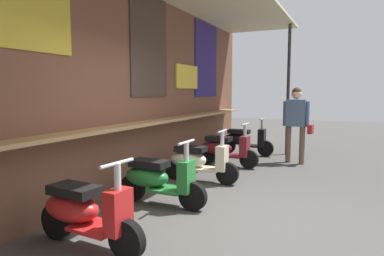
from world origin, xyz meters
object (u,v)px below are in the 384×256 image
object	(u,v)px
scooter_black	(243,140)
shopper_with_handbag	(297,117)
scooter_green	(156,179)
scooter_maroon	(224,149)
scooter_cream	(197,161)
scooter_red	(83,211)

from	to	relation	value
scooter_black	shopper_with_handbag	bearing A→B (deg)	-21.97
scooter_green	shopper_with_handbag	xyz separation A→B (m)	(3.85, -1.39, 0.68)
scooter_maroon	shopper_with_handbag	xyz separation A→B (m)	(0.98, -1.39, 0.68)
scooter_cream	scooter_maroon	world-z (taller)	same
scooter_maroon	scooter_black	bearing A→B (deg)	91.94
scooter_red	scooter_black	size ratio (longest dim) A/B	1.00
scooter_black	scooter_maroon	bearing A→B (deg)	-90.98
scooter_green	scooter_cream	xyz separation A→B (m)	(1.42, -0.00, 0.00)
scooter_red	scooter_cream	distance (m)	2.91
scooter_red	scooter_black	world-z (taller)	same
scooter_red	scooter_green	size ratio (longest dim) A/B	1.00
scooter_cream	shopper_with_handbag	bearing A→B (deg)	57.84
scooter_cream	scooter_black	bearing A→B (deg)	87.65
scooter_maroon	scooter_black	size ratio (longest dim) A/B	1.00
scooter_red	scooter_black	xyz separation A→B (m)	(5.88, 0.00, 0.00)
scooter_maroon	shopper_with_handbag	size ratio (longest dim) A/B	0.81
scooter_black	scooter_red	bearing A→B (deg)	-90.98
scooter_cream	shopper_with_handbag	world-z (taller)	shopper_with_handbag
scooter_maroon	scooter_green	bearing A→B (deg)	-88.06
shopper_with_handbag	scooter_cream	bearing A→B (deg)	154.59
scooter_green	scooter_maroon	distance (m)	2.87
scooter_black	shopper_with_handbag	size ratio (longest dim) A/B	0.81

